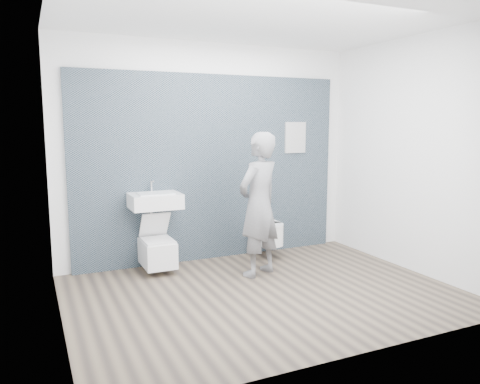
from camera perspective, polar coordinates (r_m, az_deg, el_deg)
name	(u,v)px	position (r m, az deg, el deg)	size (l,w,h in m)	color
ground	(264,293)	(5.08, 2.89, -12.15)	(4.00, 4.00, 0.00)	brown
room_shell	(265,127)	(4.76, 3.04, 7.89)	(4.00, 4.00, 4.00)	white
tile_wall	(213,257)	(6.35, -3.30, -7.92)	(3.60, 0.06, 2.40)	black
washbasin	(155,200)	(5.67, -10.30, -1.01)	(0.59, 0.45, 0.45)	white
toilet_square	(157,251)	(5.77, -10.05, -7.09)	(0.36, 0.53, 0.65)	white
toilet_rounded	(268,233)	(6.27, 3.40, -4.99)	(0.32, 0.54, 0.29)	white
info_placard	(293,248)	(6.84, 6.52, -6.78)	(0.32, 0.03, 0.43)	silver
visitor	(259,205)	(5.45, 2.31, -1.55)	(0.61, 0.40, 1.68)	gray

